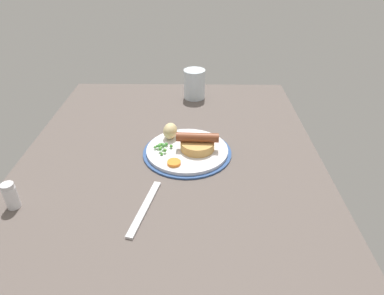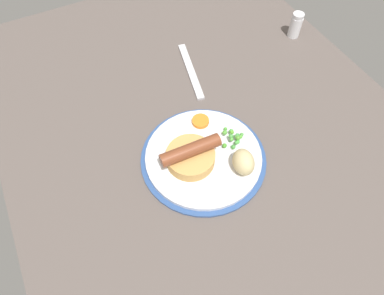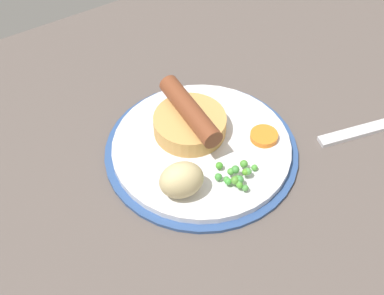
{
  "view_description": "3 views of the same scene",
  "coord_description": "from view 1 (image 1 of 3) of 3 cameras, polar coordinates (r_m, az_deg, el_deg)",
  "views": [
    {
      "loc": [
        72.4,
        6.81,
        54.18
      ],
      "look_at": [
        -4.27,
        5.68,
        5.58
      ],
      "focal_mm": 32.0,
      "sensor_mm": 36.0,
      "label": 1
    },
    {
      "loc": [
        -35.35,
        22.19,
        58.93
      ],
      "look_at": [
        -4.12,
        6.12,
        6.38
      ],
      "focal_mm": 32.0,
      "sensor_mm": 36.0,
      "label": 2
    },
    {
      "loc": [
        -29.48,
        -32.27,
        53.37
      ],
      "look_at": [
        -7.36,
        3.52,
        5.81
      ],
      "focal_mm": 50.0,
      "sensor_mm": 36.0,
      "label": 3
    }
  ],
  "objects": [
    {
      "name": "dining_table",
      "position": [
        0.9,
        -3.67,
        -3.63
      ],
      "size": [
        110.0,
        80.0,
        3.0
      ],
      "primitive_type": "cube",
      "color": "#564C47",
      "rests_on": "ground"
    },
    {
      "name": "dinner_plate",
      "position": [
        0.93,
        -0.8,
        -0.65
      ],
      "size": [
        24.03,
        24.03,
        1.4
      ],
      "color": "#2D4C84",
      "rests_on": "dining_table"
    },
    {
      "name": "sausage_pudding",
      "position": [
        0.91,
        0.91,
        0.74
      ],
      "size": [
        9.08,
        11.42,
        4.84
      ],
      "rotation": [
        0.0,
        0.0,
        1.53
      ],
      "color": "tan",
      "rests_on": "dinner_plate"
    },
    {
      "name": "pea_pile",
      "position": [
        0.92,
        -5.01,
        0.15
      ],
      "size": [
        5.32,
        4.88,
        1.82
      ],
      "color": "#41933B",
      "rests_on": "dinner_plate"
    },
    {
      "name": "potato_chunk_0",
      "position": [
        0.97,
        -3.65,
        2.77
      ],
      "size": [
        5.83,
        4.89,
        4.43
      ],
      "primitive_type": "ellipsoid",
      "rotation": [
        0.0,
        0.0,
        6.06
      ],
      "color": "#CCB77F",
      "rests_on": "dinner_plate"
    },
    {
      "name": "carrot_slice_3",
      "position": [
        0.86,
        -3.02,
        -2.54
      ],
      "size": [
        3.99,
        3.99,
        0.76
      ],
      "primitive_type": "cylinder",
      "rotation": [
        0.0,
        0.0,
        1.74
      ],
      "color": "orange",
      "rests_on": "dinner_plate"
    },
    {
      "name": "fork",
      "position": [
        0.76,
        -7.89,
        -9.93
      ],
      "size": [
        17.92,
        5.48,
        0.6
      ],
      "primitive_type": "cube",
      "rotation": [
        0.0,
        0.0,
        -0.22
      ],
      "color": "silver",
      "rests_on": "dining_table"
    },
    {
      "name": "drinking_glass",
      "position": [
        1.24,
        0.4,
        10.53
      ],
      "size": [
        7.63,
        7.63,
        10.34
      ],
      "primitive_type": "cylinder",
      "color": "silver",
      "rests_on": "dining_table"
    },
    {
      "name": "salt_shaker",
      "position": [
        0.84,
        -27.97,
        -7.12
      ],
      "size": [
        2.87,
        2.87,
        6.23
      ],
      "color": "silver",
      "rests_on": "dining_table"
    }
  ]
}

